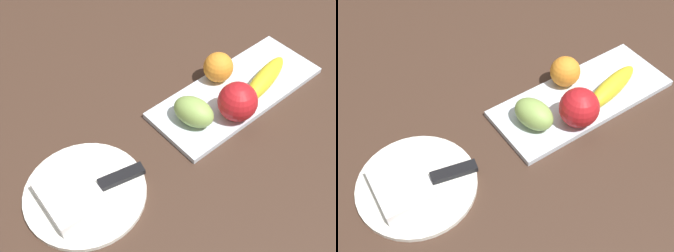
% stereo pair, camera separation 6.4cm
% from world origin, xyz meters
% --- Properties ---
extents(ground_plane, '(2.40, 2.40, 0.00)m').
position_xyz_m(ground_plane, '(0.00, 0.00, 0.00)').
color(ground_plane, '#3D291E').
extents(fruit_tray, '(0.41, 0.16, 0.01)m').
position_xyz_m(fruit_tray, '(-0.01, 0.03, 0.01)').
color(fruit_tray, silver).
rests_on(fruit_tray, ground_plane).
extents(apple, '(0.08, 0.08, 0.08)m').
position_xyz_m(apple, '(0.05, 0.08, 0.05)').
color(apple, red).
rests_on(apple, fruit_tray).
extents(banana, '(0.18, 0.08, 0.04)m').
position_xyz_m(banana, '(-0.07, 0.06, 0.03)').
color(banana, yellow).
rests_on(banana, fruit_tray).
extents(orange_near_apple, '(0.07, 0.07, 0.07)m').
position_xyz_m(orange_near_apple, '(-0.01, -0.03, 0.05)').
color(orange_near_apple, orange).
rests_on(orange_near_apple, fruit_tray).
extents(grape_bunch, '(0.08, 0.10, 0.06)m').
position_xyz_m(grape_bunch, '(0.13, 0.03, 0.04)').
color(grape_bunch, '#8BB054').
rests_on(grape_bunch, fruit_tray).
extents(dinner_plate, '(0.23, 0.23, 0.01)m').
position_xyz_m(dinner_plate, '(0.39, 0.03, 0.01)').
color(dinner_plate, white).
rests_on(dinner_plate, ground_plane).
extents(folded_napkin, '(0.10, 0.12, 0.03)m').
position_xyz_m(folded_napkin, '(0.42, 0.03, 0.03)').
color(folded_napkin, white).
rests_on(folded_napkin, dinner_plate).
extents(knife, '(0.18, 0.06, 0.01)m').
position_xyz_m(knife, '(0.34, 0.05, 0.02)').
color(knife, silver).
rests_on(knife, dinner_plate).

